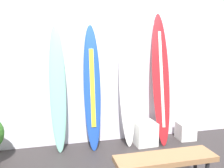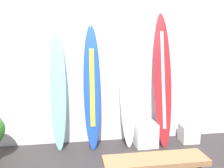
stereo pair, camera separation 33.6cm
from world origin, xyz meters
TOP-DOWN VIEW (x-y plane):
  - wall_back at (0.00, 1.30)m, footprint 7.20×0.20m
  - surfboard_seafoam at (-0.97, 1.01)m, footprint 0.25×0.33m
  - surfboard_cobalt at (-0.45, 0.97)m, footprint 0.28×0.39m
  - surfboard_ivory at (0.13, 0.99)m, footprint 0.28×0.37m
  - surfboard_crimson at (0.70, 0.94)m, footprint 0.31×0.51m
  - display_block_left at (1.20, 0.92)m, footprint 0.30×0.30m
  - display_block_center at (0.41, 0.88)m, footprint 0.36×0.36m
  - bench at (0.11, -0.48)m, footprint 1.13×0.32m

SIDE VIEW (x-z plane):
  - display_block_left at x=1.20m, z-range 0.00..0.29m
  - display_block_center at x=0.41m, z-range 0.00..0.38m
  - bench at x=0.11m, z-range 0.17..0.63m
  - surfboard_ivory at x=0.13m, z-range -0.02..1.94m
  - surfboard_seafoam at x=-0.97m, z-range 0.00..1.96m
  - surfboard_cobalt at x=-0.45m, z-range 0.00..1.97m
  - surfboard_crimson at x=0.70m, z-range -0.01..2.15m
  - wall_back at x=0.00m, z-range 0.00..2.80m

